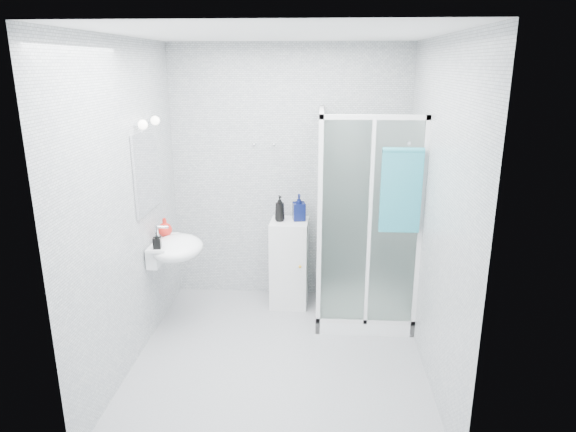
# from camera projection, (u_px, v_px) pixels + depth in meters

# --- Properties ---
(room) EXTENTS (2.40, 2.60, 2.60)m
(room) POSITION_uv_depth(u_px,v_px,m) (279.00, 210.00, 4.00)
(room) COLOR silver
(room) RESTS_ON ground
(shower_enclosure) EXTENTS (0.90, 0.95, 2.00)m
(shower_enclosure) POSITION_uv_depth(u_px,v_px,m) (355.00, 275.00, 4.93)
(shower_enclosure) COLOR white
(shower_enclosure) RESTS_ON ground
(wall_basin) EXTENTS (0.46, 0.56, 0.35)m
(wall_basin) POSITION_uv_depth(u_px,v_px,m) (174.00, 248.00, 4.63)
(wall_basin) COLOR white
(wall_basin) RESTS_ON ground
(mirror) EXTENTS (0.02, 0.60, 0.70)m
(mirror) POSITION_uv_depth(u_px,v_px,m) (147.00, 171.00, 4.44)
(mirror) COLOR white
(mirror) RESTS_ON room
(vanity_lights) EXTENTS (0.10, 0.40, 0.08)m
(vanity_lights) POSITION_uv_depth(u_px,v_px,m) (149.00, 123.00, 4.32)
(vanity_lights) COLOR silver
(vanity_lights) RESTS_ON room
(wall_hooks) EXTENTS (0.23, 0.06, 0.03)m
(wall_hooks) POSITION_uv_depth(u_px,v_px,m) (264.00, 145.00, 5.12)
(wall_hooks) COLOR silver
(wall_hooks) RESTS_ON room
(storage_cabinet) EXTENTS (0.38, 0.40, 0.90)m
(storage_cabinet) POSITION_uv_depth(u_px,v_px,m) (289.00, 263.00, 5.21)
(storage_cabinet) COLOR white
(storage_cabinet) RESTS_ON ground
(hand_towel) EXTENTS (0.34, 0.05, 0.72)m
(hand_towel) POSITION_uv_depth(u_px,v_px,m) (401.00, 189.00, 4.25)
(hand_towel) COLOR teal
(hand_towel) RESTS_ON shower_enclosure
(shampoo_bottle_a) EXTENTS (0.13, 0.13, 0.26)m
(shampoo_bottle_a) POSITION_uv_depth(u_px,v_px,m) (280.00, 208.00, 5.05)
(shampoo_bottle_a) COLOR black
(shampoo_bottle_a) RESTS_ON storage_cabinet
(shampoo_bottle_b) EXTENTS (0.14, 0.14, 0.27)m
(shampoo_bottle_b) POSITION_uv_depth(u_px,v_px,m) (299.00, 207.00, 5.08)
(shampoo_bottle_b) COLOR #0B1344
(shampoo_bottle_b) RESTS_ON storage_cabinet
(soap_dispenser_orange) EXTENTS (0.15, 0.15, 0.17)m
(soap_dispenser_orange) POSITION_uv_depth(u_px,v_px,m) (165.00, 227.00, 4.74)
(soap_dispenser_orange) COLOR red
(soap_dispenser_orange) RESTS_ON wall_basin
(soap_dispenser_black) EXTENTS (0.08, 0.08, 0.15)m
(soap_dispenser_black) POSITION_uv_depth(u_px,v_px,m) (157.00, 240.00, 4.42)
(soap_dispenser_black) COLOR black
(soap_dispenser_black) RESTS_ON wall_basin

